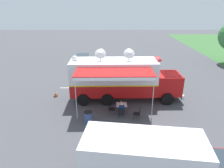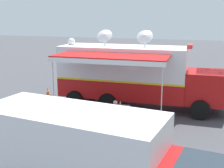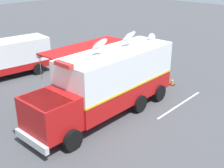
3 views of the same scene
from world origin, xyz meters
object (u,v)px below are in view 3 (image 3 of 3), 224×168
at_px(water_bottle, 82,87).
at_px(trash_bin, 92,76).
at_px(command_truck, 108,81).
at_px(folding_chair_spare_by_truck, 56,92).
at_px(support_truck, 6,59).
at_px(seated_responder, 74,86).
at_px(folding_table, 80,89).
at_px(folding_chair_at_table, 72,87).
at_px(folding_chair_beside_table, 88,86).
at_px(traffic_cone, 172,81).

relative_size(water_bottle, trash_bin, 0.25).
distance_m(command_truck, folding_chair_spare_by_truck, 3.87).
bearing_deg(water_bottle, trash_bin, -56.26).
bearing_deg(support_truck, water_bottle, -170.62).
bearing_deg(support_truck, seated_responder, -169.52).
height_order(folding_table, trash_bin, trash_bin).
relative_size(water_bottle, folding_chair_at_table, 0.26).
distance_m(folding_chair_spare_by_truck, trash_bin, 3.58).
distance_m(folding_chair_at_table, folding_chair_beside_table, 1.03).
bearing_deg(command_truck, folding_chair_at_table, -3.07).
height_order(folding_chair_spare_by_truck, support_truck, support_truck).
height_order(folding_chair_beside_table, trash_bin, trash_bin).
bearing_deg(traffic_cone, command_truck, 85.66).
relative_size(water_bottle, folding_chair_beside_table, 0.26).
bearing_deg(folding_chair_beside_table, command_truck, 159.85).
bearing_deg(folding_chair_spare_by_truck, seated_responder, -104.15).
bearing_deg(folding_chair_at_table, folding_table, 177.44).
height_order(folding_table, support_truck, support_truck).
height_order(folding_chair_at_table, traffic_cone, folding_chair_at_table).
height_order(command_truck, seated_responder, command_truck).
relative_size(folding_chair_at_table, folding_chair_beside_table, 1.00).
height_order(folding_chair_at_table, support_truck, support_truck).
relative_size(command_truck, folding_chair_spare_by_truck, 10.95).
bearing_deg(folding_chair_at_table, trash_bin, -74.95).
relative_size(folding_table, trash_bin, 0.89).
distance_m(water_bottle, support_truck, 7.17).
relative_size(folding_table, traffic_cone, 1.40).
xyz_separation_m(seated_responder, traffic_cone, (-3.61, -5.83, -0.37)).
height_order(folding_chair_spare_by_truck, traffic_cone, folding_chair_spare_by_truck).
distance_m(command_truck, folding_chair_beside_table, 3.22).
xyz_separation_m(folding_table, folding_chair_beside_table, (0.17, -0.85, -0.16)).
bearing_deg(support_truck, traffic_cone, -144.79).
xyz_separation_m(seated_responder, trash_bin, (0.82, -2.36, -0.20)).
bearing_deg(folding_table, trash_bin, -59.09).
bearing_deg(folding_chair_at_table, water_bottle, -179.89).
distance_m(folding_chair_at_table, traffic_cone, 6.96).
bearing_deg(folding_chair_at_table, traffic_cone, -123.06).
bearing_deg(folding_chair_spare_by_truck, trash_bin, -81.61).
bearing_deg(seated_responder, folding_chair_spare_by_truck, 75.85).
xyz_separation_m(trash_bin, traffic_cone, (-4.43, -3.47, -0.18)).
distance_m(folding_chair_at_table, support_truck, 6.29).
bearing_deg(folding_chair_beside_table, traffic_cone, -122.24).
relative_size(folding_table, folding_chair_at_table, 0.93).
height_order(trash_bin, support_truck, support_truck).
height_order(folding_chair_beside_table, seated_responder, seated_responder).
bearing_deg(folding_chair_spare_by_truck, command_truck, -163.73).
bearing_deg(folding_chair_at_table, seated_responder, -179.11).
xyz_separation_m(folding_chair_at_table, trash_bin, (0.63, -2.36, -0.06)).
height_order(folding_chair_at_table, trash_bin, trash_bin).
distance_m(traffic_cone, support_truck, 12.18).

